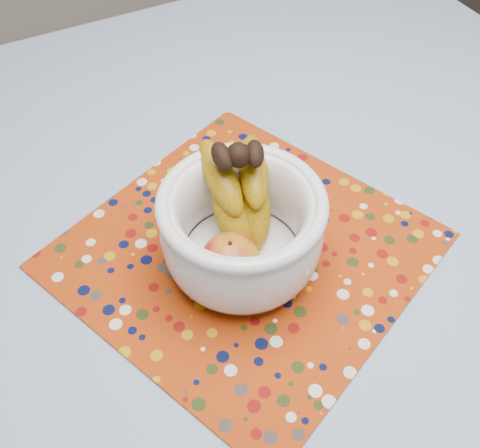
# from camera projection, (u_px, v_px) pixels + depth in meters

# --- Properties ---
(table) EXTENTS (1.20, 1.20, 0.75)m
(table) POSITION_uv_depth(u_px,v_px,m) (287.00, 241.00, 0.93)
(table) COLOR brown
(table) RESTS_ON ground
(tablecloth) EXTENTS (1.32, 1.32, 0.01)m
(tablecloth) POSITION_uv_depth(u_px,v_px,m) (291.00, 208.00, 0.86)
(tablecloth) COLOR #6081A0
(tablecloth) RESTS_ON table
(placemat) EXTENTS (0.59, 0.59, 0.00)m
(placemat) POSITION_uv_depth(u_px,v_px,m) (245.00, 250.00, 0.80)
(placemat) COLOR #942D08
(placemat) RESTS_ON tablecloth
(fruit_bowl) EXTENTS (0.22, 0.23, 0.18)m
(fruit_bowl) POSITION_uv_depth(u_px,v_px,m) (243.00, 218.00, 0.73)
(fruit_bowl) COLOR silver
(fruit_bowl) RESTS_ON placemat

